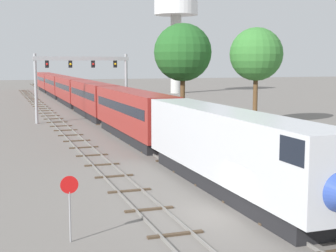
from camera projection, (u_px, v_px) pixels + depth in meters
name	position (u px, v px, depth m)	size (l,w,h in m)	color
ground_plane	(227.00, 215.00, 25.12)	(400.00, 400.00, 0.00)	slate
track_main	(78.00, 108.00, 81.99)	(2.60, 200.00, 0.16)	slate
track_near	(59.00, 124.00, 61.46)	(2.60, 160.00, 0.16)	slate
passenger_train	(79.00, 93.00, 80.19)	(3.04, 129.32, 4.80)	silver
signal_gantry	(82.00, 72.00, 63.32)	(12.10, 0.49, 8.65)	#999BA0
water_tower	(176.00, 9.00, 120.56)	(10.71, 10.71, 25.36)	beige
stop_sign	(70.00, 199.00, 21.06)	(0.76, 0.08, 2.88)	gray
trackside_tree_left	(183.00, 53.00, 58.25)	(6.75, 6.75, 12.12)	brown
trackside_tree_mid	(256.00, 54.00, 59.73)	(6.37, 6.37, 11.74)	brown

